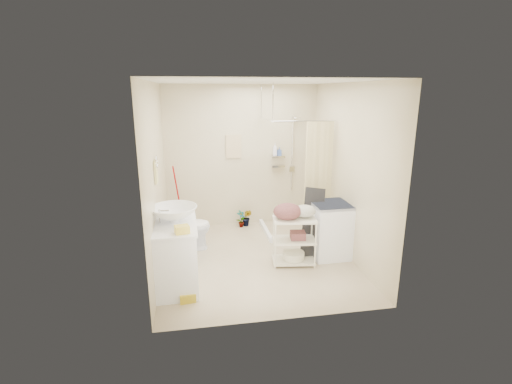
{
  "coord_description": "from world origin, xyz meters",
  "views": [
    {
      "loc": [
        -0.89,
        -5.13,
        2.47
      ],
      "look_at": [
        0.04,
        0.25,
        0.99
      ],
      "focal_mm": 26.0,
      "sensor_mm": 36.0,
      "label": 1
    }
  ],
  "objects_px": {
    "toilet": "(187,227)",
    "laundry_rack": "(294,237)",
    "washing_machine": "(330,229)",
    "vanity": "(176,255)"
  },
  "relations": [
    {
      "from": "toilet",
      "to": "laundry_rack",
      "type": "bearing_deg",
      "value": -121.04
    },
    {
      "from": "laundry_rack",
      "to": "washing_machine",
      "type": "bearing_deg",
      "value": 25.13
    },
    {
      "from": "toilet",
      "to": "laundry_rack",
      "type": "height_order",
      "value": "laundry_rack"
    },
    {
      "from": "vanity",
      "to": "toilet",
      "type": "distance_m",
      "value": 1.16
    },
    {
      "from": "vanity",
      "to": "washing_machine",
      "type": "xyz_separation_m",
      "value": [
        2.3,
        0.55,
        -0.01
      ]
    },
    {
      "from": "toilet",
      "to": "washing_machine",
      "type": "height_order",
      "value": "washing_machine"
    },
    {
      "from": "toilet",
      "to": "washing_machine",
      "type": "relative_size",
      "value": 0.9
    },
    {
      "from": "vanity",
      "to": "toilet",
      "type": "xyz_separation_m",
      "value": [
        0.12,
        1.15,
        -0.05
      ]
    },
    {
      "from": "washing_machine",
      "to": "laundry_rack",
      "type": "height_order",
      "value": "laundry_rack"
    },
    {
      "from": "washing_machine",
      "to": "toilet",
      "type": "bearing_deg",
      "value": 162.98
    }
  ]
}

